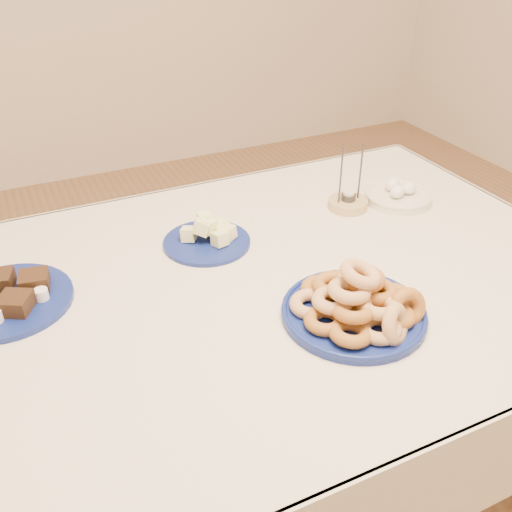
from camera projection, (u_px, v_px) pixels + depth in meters
name	position (u px, v px, depth m)	size (l,w,h in m)	color
ground	(249.00, 487.00, 1.71)	(5.00, 5.00, 0.00)	#8A6241
dining_table	(247.00, 318.00, 1.37)	(1.71, 1.11, 0.75)	brown
donut_platter	(357.00, 305.00, 1.18)	(0.40, 0.40, 0.14)	navy
melon_plate	(209.00, 236.00, 1.45)	(0.29, 0.29, 0.08)	navy
brownie_plate	(6.00, 298.00, 1.24)	(0.36, 0.36, 0.05)	navy
candle_holder	(348.00, 202.00, 1.62)	(0.11, 0.11, 0.19)	tan
egg_bowl	(398.00, 195.00, 1.65)	(0.25, 0.25, 0.06)	silver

